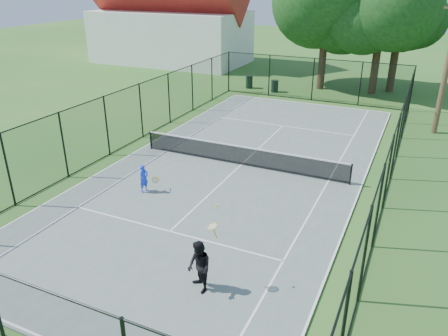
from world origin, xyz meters
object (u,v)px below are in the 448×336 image
at_px(trash_bin_left, 249,82).
at_px(trash_bin_right, 275,86).
at_px(tennis_net, 241,155).
at_px(player_blue, 144,178).
at_px(utility_pole, 447,67).
at_px(player_black, 199,267).

height_order(trash_bin_left, trash_bin_right, trash_bin_left).
bearing_deg(tennis_net, player_blue, -121.25).
bearing_deg(utility_pole, player_black, -108.02).
distance_m(tennis_net, trash_bin_right, 14.61).
relative_size(tennis_net, trash_bin_left, 10.08).
bearing_deg(trash_bin_left, player_black, -71.44).
bearing_deg(player_blue, utility_pole, 51.05).
relative_size(trash_bin_left, player_black, 0.40).
relative_size(utility_pole, player_blue, 6.26).
relative_size(trash_bin_right, utility_pole, 0.12).
height_order(tennis_net, player_black, player_black).
height_order(trash_bin_right, player_blue, player_blue).
bearing_deg(tennis_net, trash_bin_right, 102.66).
xyz_separation_m(trash_bin_left, player_black, (7.82, -23.30, 0.33)).
bearing_deg(trash_bin_right, trash_bin_left, 170.72).
height_order(tennis_net, utility_pole, utility_pole).
xyz_separation_m(player_blue, player_black, (4.91, -4.49, 0.19)).
relative_size(trash_bin_right, player_black, 0.36).
xyz_separation_m(trash_bin_left, trash_bin_right, (2.25, -0.37, -0.05)).
bearing_deg(player_blue, player_black, -42.45).
xyz_separation_m(tennis_net, trash_bin_right, (-3.20, 14.26, -0.12)).
height_order(trash_bin_left, utility_pole, utility_pole).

